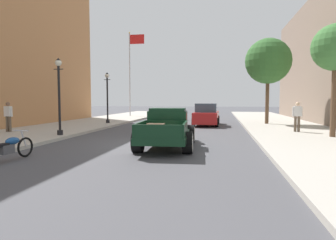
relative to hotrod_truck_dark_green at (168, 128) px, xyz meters
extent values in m
plane|color=#47474C|center=(-0.77, 0.30, -0.75)|extent=(140.00, 140.00, 0.00)
cube|color=#ADA89E|center=(-8.02, 0.30, -0.68)|extent=(5.50, 64.00, 0.15)
cube|color=#ADA89E|center=(6.48, 0.30, -0.68)|extent=(5.50, 64.00, 0.15)
cube|color=black|center=(0.02, -0.24, -0.21)|extent=(2.07, 5.00, 0.24)
cube|color=black|center=(0.00, 0.11, 0.31)|extent=(1.63, 1.20, 0.80)
cube|color=black|center=(0.00, 0.06, 0.77)|extent=(1.49, 1.02, 0.12)
cube|color=#3D4C5B|center=(-0.04, 0.67, 0.47)|extent=(1.33, 0.12, 0.44)
cube|color=black|center=(-0.09, 1.40, 0.17)|extent=(1.41, 1.58, 0.52)
cube|color=silver|center=(-0.14, 2.20, 0.15)|extent=(0.68, 0.14, 0.47)
cube|color=black|center=(0.11, -1.64, -0.07)|extent=(1.82, 2.20, 0.04)
cube|color=black|center=(-0.70, -1.69, 0.15)|extent=(0.21, 2.10, 0.44)
cube|color=black|center=(0.91, -1.59, 0.15)|extent=(0.21, 2.10, 0.44)
cube|color=black|center=(0.17, -2.65, 0.15)|extent=(1.62, 0.18, 0.44)
cube|color=black|center=(0.04, -0.63, 0.15)|extent=(1.62, 0.18, 0.44)
cylinder|color=black|center=(-0.96, 1.04, -0.35)|extent=(0.41, 0.82, 0.80)
cylinder|color=silver|center=(-1.15, 1.03, -0.35)|extent=(0.05, 0.66, 0.66)
cylinder|color=silver|center=(-1.16, 1.03, -0.35)|extent=(0.04, 0.24, 0.24)
cylinder|color=black|center=(0.83, 1.16, -0.35)|extent=(0.41, 0.82, 0.80)
cylinder|color=silver|center=(1.01, 1.17, -0.35)|extent=(0.05, 0.66, 0.66)
cylinder|color=silver|center=(1.02, 1.17, -0.35)|extent=(0.04, 0.24, 0.24)
cylinder|color=black|center=(-0.79, -1.64, -0.35)|extent=(0.41, 0.82, 0.80)
cylinder|color=silver|center=(-0.98, -1.66, -0.35)|extent=(0.05, 0.66, 0.66)
cylinder|color=silver|center=(-0.99, -1.66, -0.35)|extent=(0.04, 0.24, 0.24)
cylinder|color=black|center=(1.00, -1.53, -0.35)|extent=(0.41, 0.82, 0.80)
cylinder|color=silver|center=(1.18, -1.52, -0.35)|extent=(0.05, 0.66, 0.66)
cylinder|color=silver|center=(1.19, -1.52, -0.35)|extent=(0.04, 0.24, 0.24)
cube|color=brown|center=(-0.05, -2.00, 0.15)|extent=(0.63, 0.48, 0.40)
cube|color=#3D2D1E|center=(-0.05, -2.00, 0.15)|extent=(0.62, 0.09, 0.42)
cube|color=gray|center=(0.31, -1.33, 0.09)|extent=(0.49, 0.39, 0.28)
torus|color=black|center=(-4.29, -3.10, -0.42)|extent=(0.15, 0.67, 0.67)
cube|color=#4C4C51|center=(-4.39, -3.87, -0.37)|extent=(0.29, 0.47, 0.28)
ellipsoid|color=navy|center=(-4.36, -3.62, -0.14)|extent=(0.32, 0.55, 0.24)
cylinder|color=silver|center=(-4.30, -3.16, -0.12)|extent=(0.08, 0.26, 0.58)
cylinder|color=silver|center=(-4.32, -3.27, 0.16)|extent=(0.62, 0.11, 0.04)
cube|color=#AD1E1E|center=(1.10, 10.24, -0.14)|extent=(1.81, 4.33, 0.80)
cube|color=#384C5B|center=(1.09, 10.09, 0.58)|extent=(1.56, 2.03, 0.64)
cylinder|color=black|center=(0.30, 11.54, -0.42)|extent=(0.23, 0.66, 0.66)
cylinder|color=black|center=(1.95, 11.51, -0.42)|extent=(0.23, 0.66, 0.66)
cylinder|color=black|center=(0.25, 8.96, -0.42)|extent=(0.23, 0.66, 0.66)
cylinder|color=black|center=(1.90, 8.93, -0.42)|extent=(0.23, 0.66, 0.66)
cylinder|color=brown|center=(-9.46, 2.41, -0.17)|extent=(0.14, 0.14, 0.86)
cylinder|color=brown|center=(-9.28, 2.41, -0.17)|extent=(0.14, 0.14, 0.86)
cube|color=silver|center=(-9.37, 2.41, 0.54)|extent=(0.36, 0.22, 0.56)
cylinder|color=silver|center=(-9.59, 2.41, 0.51)|extent=(0.09, 0.09, 0.54)
cylinder|color=silver|center=(-9.15, 2.41, 0.51)|extent=(0.09, 0.09, 0.54)
sphere|color=brown|center=(-9.37, 2.41, 0.94)|extent=(0.22, 0.22, 0.22)
cylinder|color=brown|center=(6.24, 5.34, -0.17)|extent=(0.14, 0.14, 0.86)
cylinder|color=brown|center=(6.42, 5.34, -0.17)|extent=(0.14, 0.14, 0.86)
cube|color=silver|center=(6.33, 5.34, 0.54)|extent=(0.36, 0.22, 0.56)
cylinder|color=silver|center=(6.11, 5.34, 0.51)|extent=(0.09, 0.09, 0.54)
cylinder|color=silver|center=(6.55, 5.34, 0.51)|extent=(0.09, 0.09, 0.54)
sphere|color=beige|center=(6.33, 5.34, 0.94)|extent=(0.22, 0.22, 0.22)
cylinder|color=black|center=(-5.82, 1.63, -0.48)|extent=(0.28, 0.28, 0.24)
cylinder|color=black|center=(-5.82, 1.63, 1.24)|extent=(0.12, 0.12, 3.20)
cylinder|color=black|center=(-5.82, 1.63, 2.69)|extent=(0.50, 0.04, 0.04)
sphere|color=silver|center=(-5.82, 1.63, 3.00)|extent=(0.32, 0.32, 0.32)
cone|color=black|center=(-5.82, 1.63, 3.18)|extent=(0.24, 0.24, 0.14)
cylinder|color=black|center=(-6.36, 9.28, -0.48)|extent=(0.28, 0.28, 0.24)
cylinder|color=black|center=(-6.36, 9.28, 1.24)|extent=(0.12, 0.12, 3.20)
cylinder|color=black|center=(-6.36, 9.28, 2.69)|extent=(0.50, 0.04, 0.04)
sphere|color=silver|center=(-6.36, 9.28, 3.00)|extent=(0.32, 0.32, 0.32)
cone|color=black|center=(-6.36, 9.28, 3.18)|extent=(0.24, 0.24, 0.14)
cylinder|color=#B2B2B7|center=(-7.77, 19.32, 3.90)|extent=(0.12, 0.12, 9.00)
sphere|color=gold|center=(-7.77, 19.32, 8.48)|extent=(0.16, 0.16, 0.16)
cube|color=red|center=(-6.91, 19.32, 7.75)|extent=(1.60, 0.03, 1.00)
cylinder|color=brown|center=(7.45, 3.31, 1.10)|extent=(0.26, 0.26, 3.41)
sphere|color=#3D7538|center=(7.45, 3.31, 3.63)|extent=(2.20, 2.20, 2.20)
cylinder|color=brown|center=(5.53, 10.79, 1.07)|extent=(0.26, 0.26, 3.36)
sphere|color=#33662D|center=(5.53, 10.79, 4.00)|extent=(3.32, 3.32, 3.32)
camera|label=1|loc=(2.15, -11.77, 1.17)|focal=31.15mm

